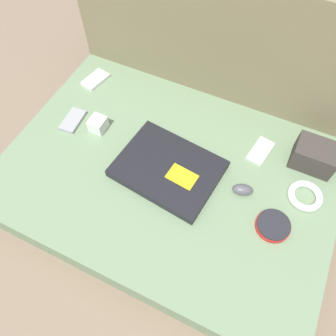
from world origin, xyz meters
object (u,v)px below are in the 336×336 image
(camera_pouch, at_px, (315,156))
(computer_mouse, at_px, (243,190))
(phone_black, at_px, (261,151))
(charger_brick, at_px, (98,124))
(phone_silver, at_px, (73,120))
(laptop, at_px, (169,168))
(phone_small, at_px, (95,80))
(speaker_puck, at_px, (273,225))

(camera_pouch, bearing_deg, computer_mouse, -130.16)
(phone_black, height_order, charger_brick, charger_brick)
(phone_silver, distance_m, phone_black, 0.66)
(laptop, bearing_deg, charger_brick, 176.62)
(camera_pouch, bearing_deg, phone_small, 178.62)
(phone_small, bearing_deg, charger_brick, -42.75)
(laptop, distance_m, phone_black, 0.32)
(speaker_puck, relative_size, camera_pouch, 0.77)
(computer_mouse, distance_m, charger_brick, 0.53)
(camera_pouch, bearing_deg, charger_brick, -166.04)
(laptop, height_order, phone_black, laptop)
(camera_pouch, bearing_deg, speaker_puck, -100.46)
(speaker_puck, distance_m, camera_pouch, 0.28)
(laptop, relative_size, camera_pouch, 2.60)
(charger_brick, bearing_deg, phone_silver, -172.85)
(speaker_puck, relative_size, charger_brick, 1.81)
(laptop, distance_m, charger_brick, 0.30)
(phone_silver, bearing_deg, speaker_puck, -10.83)
(charger_brick, bearing_deg, computer_mouse, -2.59)
(phone_silver, bearing_deg, phone_black, 9.50)
(phone_small, xyz_separation_m, charger_brick, (0.14, -0.19, 0.02))
(charger_brick, bearing_deg, speaker_puck, -8.34)
(computer_mouse, bearing_deg, speaker_puck, -48.69)
(phone_silver, height_order, phone_black, phone_silver)
(computer_mouse, relative_size, speaker_puck, 0.72)
(computer_mouse, relative_size, charger_brick, 1.30)
(phone_black, bearing_deg, phone_silver, -156.02)
(phone_silver, xyz_separation_m, phone_black, (0.64, 0.16, -0.00))
(phone_silver, bearing_deg, charger_brick, 2.62)
(laptop, height_order, speaker_puck, laptop)
(phone_black, relative_size, camera_pouch, 0.86)
(computer_mouse, xyz_separation_m, phone_black, (0.01, 0.17, -0.01))
(phone_silver, relative_size, phone_black, 0.95)
(computer_mouse, bearing_deg, phone_small, 144.45)
(phone_silver, distance_m, camera_pouch, 0.82)
(speaker_puck, distance_m, charger_brick, 0.66)
(laptop, relative_size, phone_small, 3.08)
(phone_black, bearing_deg, phone_small, -174.01)
(phone_silver, bearing_deg, computer_mouse, -5.58)
(phone_silver, height_order, camera_pouch, camera_pouch)
(laptop, xyz_separation_m, phone_black, (0.25, 0.20, -0.01))
(phone_small, distance_m, charger_brick, 0.24)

